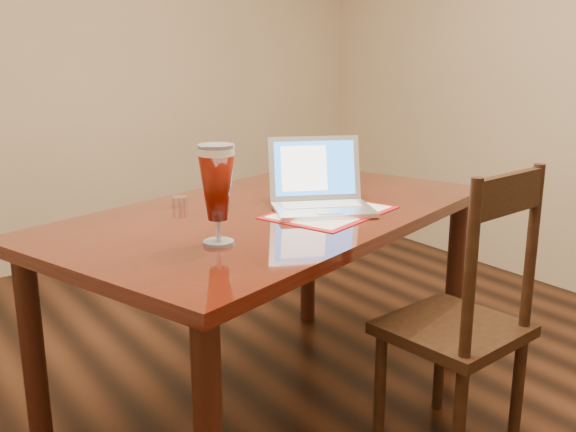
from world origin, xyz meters
TOP-DOWN VIEW (x-y plane):
  - ground at (0.00, 0.00)m, footprint 5.00×5.00m
  - dining_table at (0.04, 0.18)m, footprint 2.00×1.49m
  - dining_chair at (0.42, -0.42)m, footprint 0.49×0.47m

SIDE VIEW (x-z plane):
  - ground at x=0.00m, z-range 0.00..0.00m
  - dining_chair at x=0.42m, z-range -0.03..1.02m
  - dining_table at x=0.04m, z-range 0.17..1.32m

